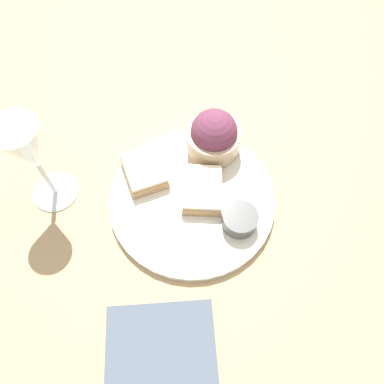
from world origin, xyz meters
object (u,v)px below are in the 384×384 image
cheese_toast_near (144,170)px  napkin (161,355)px  salad_bowl (214,136)px  sauce_ramekin (240,219)px  wine_glass (28,151)px  cheese_toast_far (202,190)px

cheese_toast_near → napkin: size_ratio=0.59×
cheese_toast_near → salad_bowl: bearing=-62.8°
salad_bowl → napkin: salad_bowl is taller
sauce_ramekin → wine_glass: wine_glass is taller
sauce_ramekin → cheese_toast_far: sauce_ramekin is taller
cheese_toast_far → salad_bowl: bearing=-10.0°
salad_bowl → cheese_toast_near: 0.14m
salad_bowl → wine_glass: (-0.10, 0.27, 0.08)m
wine_glass → cheese_toast_near: bearing=-77.6°
salad_bowl → cheese_toast_far: 0.10m
wine_glass → cheese_toast_far: bearing=-89.9°
wine_glass → sauce_ramekin: bearing=-99.5°
cheese_toast_far → napkin: 0.26m
cheese_toast_far → sauce_ramekin: bearing=-130.9°
salad_bowl → wine_glass: size_ratio=0.53×
sauce_ramekin → wine_glass: (0.05, 0.32, 0.10)m
wine_glass → napkin: (-0.26, -0.21, -0.12)m
wine_glass → salad_bowl: bearing=-70.8°
salad_bowl → cheese_toast_near: salad_bowl is taller
sauce_ramekin → cheese_toast_near: bearing=61.9°
salad_bowl → cheese_toast_near: (-0.06, 0.12, -0.02)m
sauce_ramekin → napkin: (-0.20, 0.11, -0.03)m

